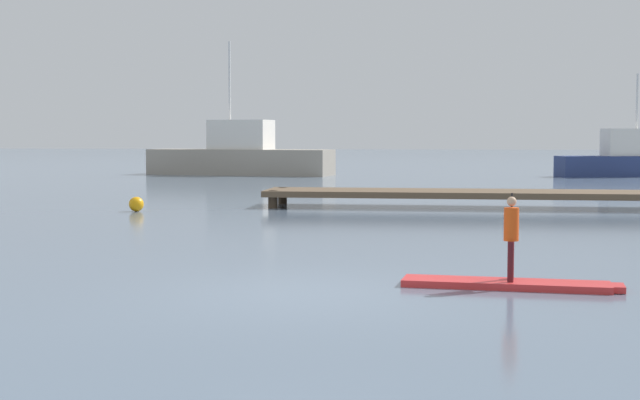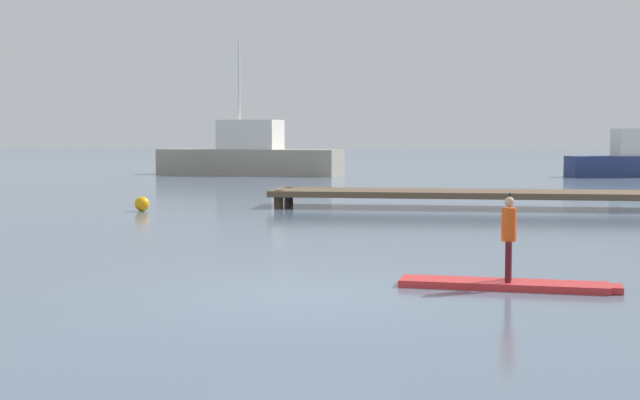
% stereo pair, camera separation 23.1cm
% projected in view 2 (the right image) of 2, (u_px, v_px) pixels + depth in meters
% --- Properties ---
extents(ground_plane, '(240.00, 240.00, 0.00)m').
position_uv_depth(ground_plane, '(302.00, 292.00, 12.75)').
color(ground_plane, slate).
extents(paddleboard_near, '(3.12, 0.90, 0.10)m').
position_uv_depth(paddleboard_near, '(508.00, 285.00, 13.10)').
color(paddleboard_near, red).
rests_on(paddleboard_near, ground).
extents(paddler_child_solo, '(0.23, 0.41, 1.24)m').
position_uv_depth(paddler_child_solo, '(509.00, 234.00, 13.05)').
color(paddler_child_solo, '#4C1419').
rests_on(paddler_child_solo, paddleboard_near).
extents(fishing_boat_white_large, '(10.22, 3.98, 7.11)m').
position_uv_depth(fishing_boat_white_large, '(250.00, 156.00, 49.44)').
color(fishing_boat_white_large, '#9E9384').
rests_on(fishing_boat_white_large, ground).
extents(fishing_boat_green_midground, '(6.93, 3.27, 5.28)m').
position_uv_depth(fishing_boat_green_midground, '(634.00, 160.00, 47.16)').
color(fishing_boat_green_midground, navy).
rests_on(fishing_boat_green_midground, ground).
extents(floating_dock, '(13.16, 2.23, 0.52)m').
position_uv_depth(floating_dock, '(494.00, 194.00, 27.13)').
color(floating_dock, brown).
rests_on(floating_dock, ground).
extents(mooring_buoy_mid, '(0.42, 0.42, 0.42)m').
position_uv_depth(mooring_buoy_mid, '(142.00, 204.00, 26.11)').
color(mooring_buoy_mid, orange).
rests_on(mooring_buoy_mid, ground).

